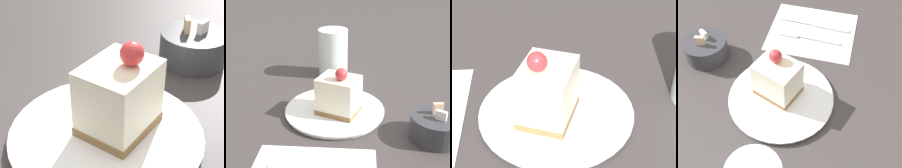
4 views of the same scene
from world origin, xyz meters
The scene contains 7 objects.
ground_plane centered at (0.00, 0.00, 0.00)m, with size 4.00×4.00×0.00m, color #383333.
plate centered at (-0.02, 0.00, 0.01)m, with size 0.22×0.22×0.01m.
cake_slice centered at (-0.01, 0.01, 0.05)m, with size 0.09×0.10×0.11m.
napkin centered at (0.20, 0.01, 0.00)m, with size 0.21×0.24×0.00m.
fork centered at (0.18, 0.02, 0.00)m, with size 0.03×0.15×0.00m.
knife centered at (0.23, 0.00, 0.01)m, with size 0.03×0.18×0.00m.
sugar_bowl centered at (0.03, 0.21, 0.02)m, with size 0.10×0.10×0.07m.
Camera 4 is at (-0.38, -0.17, 0.53)m, focal length 50.00 mm.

